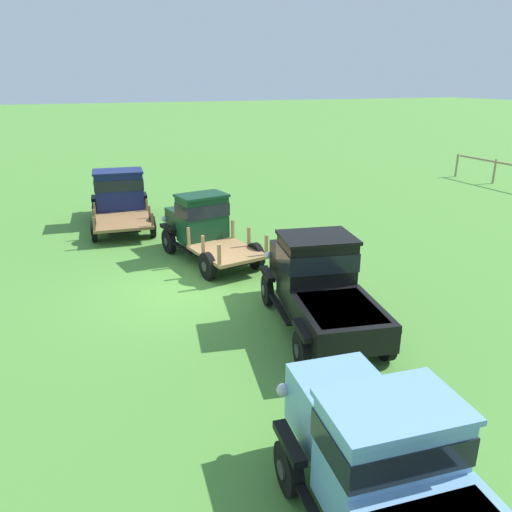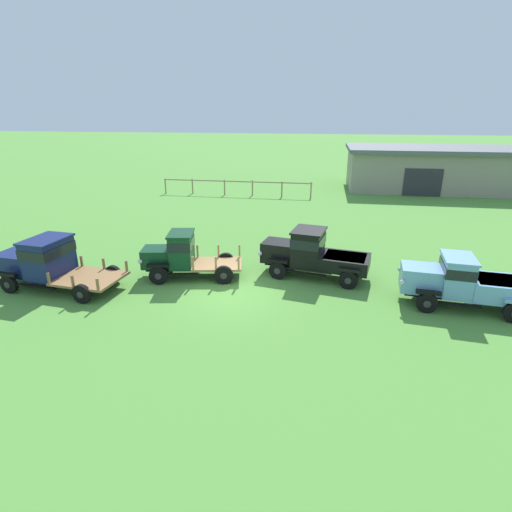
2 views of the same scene
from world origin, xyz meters
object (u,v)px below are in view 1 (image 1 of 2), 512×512
vintage_truck_foreground_near (120,195)px  vintage_truck_far_side (399,487)px  vintage_truck_midrow_center (318,282)px  vintage_truck_second_in_line (202,225)px

vintage_truck_foreground_near → vintage_truck_far_side: bearing=3.0°
vintage_truck_midrow_center → vintage_truck_far_side: (5.77, -2.12, -0.08)m
vintage_truck_foreground_near → vintage_truck_far_side: vintage_truck_foreground_near is taller
vintage_truck_foreground_near → vintage_truck_far_side: (16.91, 0.89, -0.10)m
vintage_truck_midrow_center → vintage_truck_second_in_line: bearing=-169.2°
vintage_truck_foreground_near → vintage_truck_far_side: size_ratio=1.20×
vintage_truck_midrow_center → vintage_truck_far_side: bearing=-20.1°
vintage_truck_far_side → vintage_truck_foreground_near: bearing=-177.0°
vintage_truck_foreground_near → vintage_truck_second_in_line: (5.32, 1.90, -0.06)m
vintage_truck_midrow_center → vintage_truck_far_side: size_ratio=1.06×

